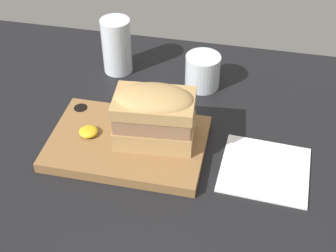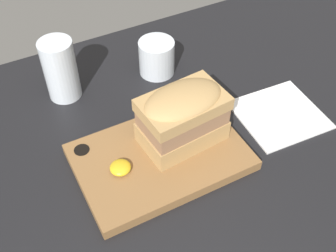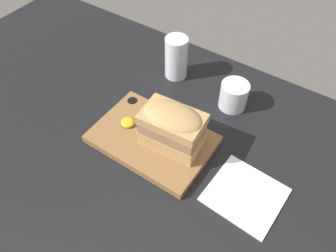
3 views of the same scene
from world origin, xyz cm
name	(u,v)px [view 1 (image 1 of 3)]	position (x,y,z in cm)	size (l,w,h in cm)	color
dining_table	(169,180)	(0.00, 0.00, 1.00)	(172.27, 90.82, 2.00)	black
serving_board	(127,143)	(-9.05, 5.62, 3.01)	(28.42, 19.19, 2.06)	olive
sandwich	(154,114)	(-4.09, 6.83, 9.86)	(14.69, 9.88, 10.88)	tan
mustard_dollop	(88,131)	(-16.33, 5.38, 4.71)	(3.48, 3.48, 1.39)	gold
water_glass	(117,49)	(-17.94, 29.74, 7.38)	(6.43, 6.43, 12.43)	silver
wine_glass	(203,73)	(1.49, 27.64, 5.26)	(7.41, 7.41, 7.34)	silver
napkin	(265,169)	(16.22, 4.89, 2.20)	(16.07, 15.33, 0.40)	white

